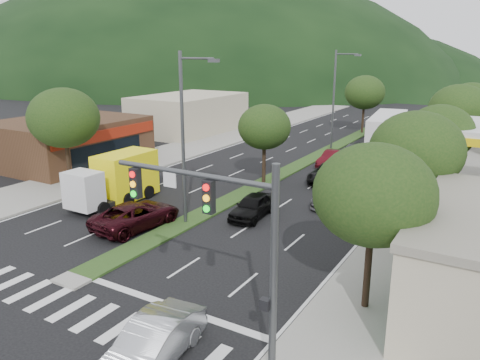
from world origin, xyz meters
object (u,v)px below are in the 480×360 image
Objects in this scene: tree_r_c at (440,133)px; car_queue_a at (252,206)px; car_queue_d at (328,173)px; streetlight_near at (185,132)px; sedan_silver at (152,344)px; car_queue_e at (353,150)px; tree_r_d at (459,110)px; tree_med_near at (264,127)px; traffic_signal at (228,232)px; box_truck at (118,180)px; motorhome at (387,133)px; tree_r_a at (374,195)px; tree_med_far at (365,92)px; tree_r_b at (416,151)px; tree_r_e at (471,102)px; car_queue_b at (336,194)px; suv_maroon at (136,215)px; a_frame_sign at (423,300)px; car_queue_f at (397,129)px.

tree_r_c is 13.41m from car_queue_a.
streetlight_near is at bearing -110.94° from car_queue_d.
car_queue_e is at bearing 90.11° from sedan_silver.
tree_r_d is 1.19× the size of tree_med_near.
sedan_silver reaches higher than car_queue_d.
box_truck is (-15.41, 10.49, -3.10)m from traffic_signal.
streetlight_near reaches higher than car_queue_a.
tree_r_a is at bearing -85.11° from motorhome.
tree_r_a is (2.97, 5.54, 0.17)m from traffic_signal.
tree_med_near is at bearing -90.00° from tree_med_far.
tree_r_b is 12.47m from streetlight_near.
tree_r_e reaches higher than car_queue_a.
tree_med_near is 1.24× the size of car_queue_b.
suv_maroon is 7.03m from car_queue_a.
sedan_silver is (6.94, -46.96, -4.24)m from tree_med_far.
car_queue_d is at bearing 90.06° from sedan_silver.
car_queue_d is at bearing 73.15° from streetlight_near.
car_queue_a is at bearing -107.38° from tree_r_e.
car_queue_a is 0.87× the size of car_queue_b.
car_queue_b is (6.51, -28.01, -4.30)m from tree_med_far.
tree_med_near is 12.68m from suv_maroon.
tree_r_a reaches higher than car_queue_e.
tree_med_far is 1.04× the size of box_truck.
a_frame_sign is at bearing -70.39° from tree_med_far.
streetlight_near is (-8.82, 9.54, 0.94)m from traffic_signal.
tree_r_b is 8.01m from tree_r_c.
streetlight_near is 11.28m from car_queue_b.
tree_med_far is 35.79m from box_truck.
car_queue_e is at bearing 129.52° from tree_r_c.
tree_r_b is 12.70m from car_queue_d.
tree_r_b is 1.67× the size of car_queue_f.
tree_r_d is 10.00m from tree_r_e.
car_queue_d is (-2.37, 5.00, -0.00)m from car_queue_b.
streetlight_near is 23.67m from car_queue_e.
tree_r_a is 0.63× the size of motorhome.
streetlight_near reaches higher than a_frame_sign.
tree_r_e is (2.97, 41.54, 0.25)m from traffic_signal.
traffic_signal is at bearing -81.85° from car_queue_d.
tree_r_a is 9.51m from sedan_silver.
tree_r_e is at bearing 85.91° from traffic_signal.
sedan_silver is at bearing -96.71° from tree_r_e.
tree_r_a is 0.93× the size of tree_r_d.
tree_r_a is 1.42× the size of sedan_silver.
tree_r_d reaches higher than tree_r_b.
tree_r_b is 8.05m from car_queue_b.
tree_med_near is 13.84m from car_queue_e.
car_queue_b is at bearing 129.98° from a_frame_sign.
tree_r_a reaches higher than car_queue_f.
traffic_signal is 23.39m from car_queue_d.
tree_r_d is (0.00, 26.00, 0.36)m from tree_r_a.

